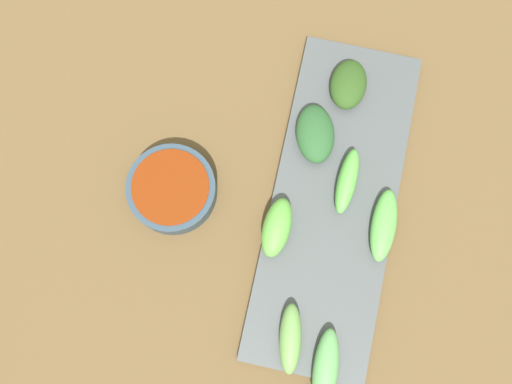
% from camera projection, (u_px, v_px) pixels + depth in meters
% --- Properties ---
extents(tabletop, '(2.10, 2.10, 0.02)m').
position_uv_depth(tabletop, '(277.00, 216.00, 0.68)').
color(tabletop, brown).
rests_on(tabletop, ground).
extents(sauce_bowl, '(0.10, 0.10, 0.03)m').
position_uv_depth(sauce_bowl, '(175.00, 186.00, 0.66)').
color(sauce_bowl, '#304454').
rests_on(sauce_bowl, tabletop).
extents(serving_plate, '(0.14, 0.40, 0.01)m').
position_uv_depth(serving_plate, '(336.00, 204.00, 0.67)').
color(serving_plate, '#4B5052').
rests_on(serving_plate, tabletop).
extents(broccoli_stalk_0, '(0.04, 0.08, 0.02)m').
position_uv_depth(broccoli_stalk_0, '(293.00, 339.00, 0.62)').
color(broccoli_stalk_0, '#6AA050').
rests_on(broccoli_stalk_0, serving_plate).
extents(broccoli_stalk_1, '(0.03, 0.07, 0.03)m').
position_uv_depth(broccoli_stalk_1, '(279.00, 228.00, 0.64)').
color(broccoli_stalk_1, '#61B045').
rests_on(broccoli_stalk_1, serving_plate).
extents(broccoli_stalk_2, '(0.03, 0.09, 0.02)m').
position_uv_depth(broccoli_stalk_2, '(328.00, 370.00, 0.61)').
color(broccoli_stalk_2, '#5EA25B').
rests_on(broccoli_stalk_2, serving_plate).
extents(broccoli_stalk_3, '(0.02, 0.08, 0.02)m').
position_uv_depth(broccoli_stalk_3, '(349.00, 181.00, 0.65)').
color(broccoli_stalk_3, '#5FBB4B').
rests_on(broccoli_stalk_3, serving_plate).
extents(broccoli_stalk_4, '(0.03, 0.08, 0.02)m').
position_uv_depth(broccoli_stalk_4, '(386.00, 226.00, 0.64)').
color(broccoli_stalk_4, '#5DAD4E').
rests_on(broccoli_stalk_4, serving_plate).
extents(broccoli_leafy_5, '(0.04, 0.06, 0.02)m').
position_uv_depth(broccoli_leafy_5, '(351.00, 85.00, 0.67)').
color(broccoli_leafy_5, '#2D4E1D').
rests_on(broccoli_leafy_5, serving_plate).
extents(broccoli_leafy_6, '(0.06, 0.08, 0.03)m').
position_uv_depth(broccoli_leafy_6, '(318.00, 134.00, 0.66)').
color(broccoli_leafy_6, '#2B582D').
rests_on(broccoli_leafy_6, serving_plate).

